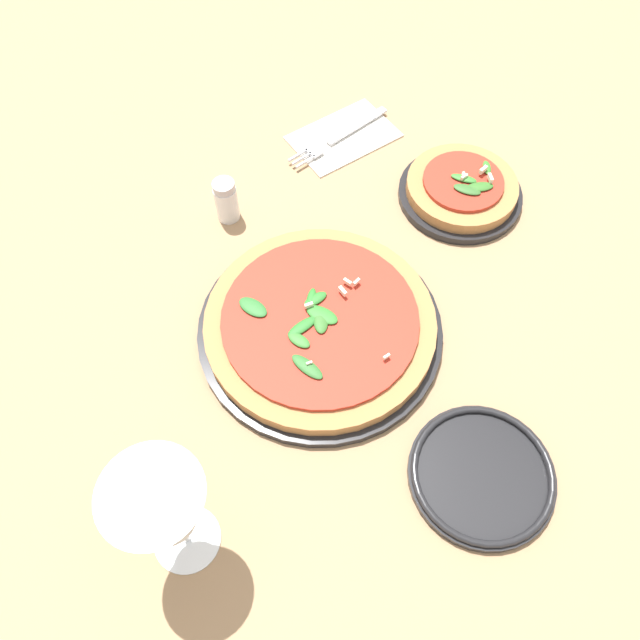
{
  "coord_description": "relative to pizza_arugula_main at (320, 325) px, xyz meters",
  "views": [
    {
      "loc": [
        0.29,
        0.22,
        0.69
      ],
      "look_at": [
        -0.02,
        -0.03,
        0.03
      ],
      "focal_mm": 35.0,
      "sensor_mm": 36.0,
      "label": 1
    }
  ],
  "objects": [
    {
      "name": "pizza_arugula_main",
      "position": [
        0.0,
        0.0,
        0.0
      ],
      "size": [
        0.31,
        0.31,
        0.05
      ],
      "color": "black",
      "rests_on": "ground_plane"
    },
    {
      "name": "wine_glass",
      "position": [
        0.29,
        0.05,
        0.11
      ],
      "size": [
        0.09,
        0.09,
        0.17
      ],
      "color": "white",
      "rests_on": "ground_plane"
    },
    {
      "name": "ground_plane",
      "position": [
        0.02,
        0.03,
        -0.02
      ],
      "size": [
        6.0,
        6.0,
        0.0
      ],
      "primitive_type": "plane",
      "color": "#9E7A56"
    },
    {
      "name": "fork",
      "position": [
        -0.29,
        -0.19,
        -0.01
      ],
      "size": [
        0.19,
        0.05,
        0.0
      ],
      "rotation": [
        0.0,
        0.0,
        -0.2
      ],
      "color": "silver",
      "rests_on": "ground_plane"
    },
    {
      "name": "napkin",
      "position": [
        -0.3,
        -0.19,
        -0.01
      ],
      "size": [
        0.18,
        0.15,
        0.01
      ],
      "rotation": [
        0.0,
        0.0,
        -0.3
      ],
      "color": "silver",
      "rests_on": "ground_plane"
    },
    {
      "name": "side_plate_white",
      "position": [
        0.03,
        0.26,
        -0.01
      ],
      "size": [
        0.16,
        0.16,
        0.02
      ],
      "color": "black",
      "rests_on": "ground_plane"
    },
    {
      "name": "pizza_personal_side",
      "position": [
        -0.31,
        0.02,
        -0.0
      ],
      "size": [
        0.18,
        0.18,
        0.05
      ],
      "color": "black",
      "rests_on": "ground_plane"
    },
    {
      "name": "shaker_pepper",
      "position": [
        -0.07,
        -0.22,
        0.02
      ],
      "size": [
        0.03,
        0.03,
        0.07
      ],
      "color": "silver",
      "rests_on": "ground_plane"
    }
  ]
}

